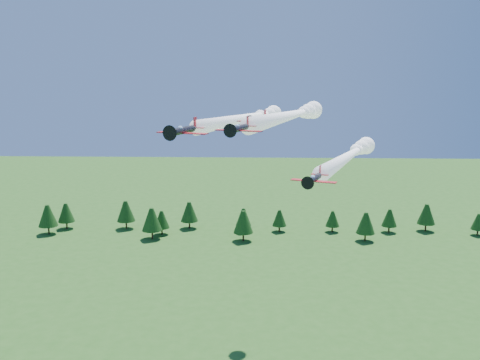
{
  "coord_description": "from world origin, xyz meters",
  "views": [
    {
      "loc": [
        1.65,
        -79.44,
        57.58
      ],
      "look_at": [
        -1.39,
        0.0,
        42.06
      ],
      "focal_mm": 40.0,
      "sensor_mm": 36.0,
      "label": 1
    }
  ],
  "objects_px": {
    "plane_slot": "(258,120)",
    "plane_lead": "(293,115)",
    "plane_right": "(351,155)",
    "plane_left": "(248,117)"
  },
  "relations": [
    {
      "from": "plane_right",
      "to": "plane_slot",
      "type": "bearing_deg",
      "value": -119.49
    },
    {
      "from": "plane_slot",
      "to": "plane_lead",
      "type": "bearing_deg",
      "value": 80.35
    },
    {
      "from": "plane_lead",
      "to": "plane_left",
      "type": "xyz_separation_m",
      "value": [
        -8.5,
        11.75,
        -1.41
      ]
    },
    {
      "from": "plane_lead",
      "to": "plane_slot",
      "type": "relative_size",
      "value": 6.21
    },
    {
      "from": "plane_right",
      "to": "plane_left",
      "type": "bearing_deg",
      "value": 178.37
    },
    {
      "from": "plane_slot",
      "to": "plane_left",
      "type": "bearing_deg",
      "value": 115.72
    },
    {
      "from": "plane_lead",
      "to": "plane_right",
      "type": "bearing_deg",
      "value": 36.4
    },
    {
      "from": "plane_left",
      "to": "plane_lead",
      "type": "bearing_deg",
      "value": -34.74
    },
    {
      "from": "plane_lead",
      "to": "plane_left",
      "type": "distance_m",
      "value": 14.57
    },
    {
      "from": "plane_left",
      "to": "plane_right",
      "type": "distance_m",
      "value": 22.29
    }
  ]
}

